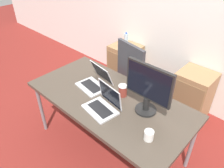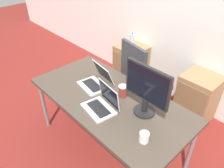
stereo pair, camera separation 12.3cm
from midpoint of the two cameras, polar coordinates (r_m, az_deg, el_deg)
ground_plane at (r=2.77m, az=-1.96°, el=-15.79°), size 14.00×14.00×0.00m
wall_back at (r=3.05m, az=17.55°, el=17.34°), size 10.00×0.05×2.60m
desk at (r=2.27m, az=-2.31°, el=-4.55°), size 1.74×0.86×0.74m
office_chair at (r=2.94m, az=6.03°, el=-1.03°), size 0.56×0.60×1.11m
cabinet_left at (r=3.62m, az=2.43°, el=4.99°), size 0.44×0.42×0.68m
cabinet_right at (r=3.11m, az=19.21°, el=-2.73°), size 0.44×0.42×0.68m
water_bottle at (r=3.42m, az=2.64°, el=11.44°), size 0.06×0.06×0.22m
laptop_left at (r=2.40m, az=-5.93°, el=0.56°), size 0.35×0.35×0.23m
laptop_right at (r=2.09m, az=-3.95°, el=-5.40°), size 0.35×0.30×0.24m
monitor at (r=1.94m, az=7.63°, el=-1.11°), size 0.47×0.20×0.49m
coffee_cup_white at (r=1.83m, az=7.65°, el=-13.19°), size 0.08×0.08×0.09m
coffee_cup_brown at (r=2.23m, az=1.24°, el=-1.77°), size 0.09×0.09×0.12m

